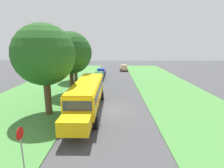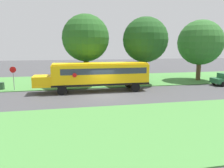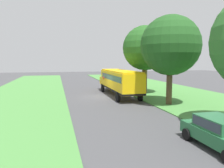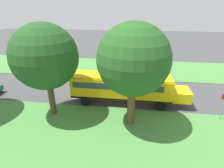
{
  "view_description": "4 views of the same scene",
  "coord_description": "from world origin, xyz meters",
  "px_view_note": "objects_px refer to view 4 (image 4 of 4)",
  "views": [
    {
      "loc": [
        0.29,
        -17.71,
        6.91
      ],
      "look_at": [
        -0.01,
        4.2,
        1.94
      ],
      "focal_mm": 28.0,
      "sensor_mm": 36.0,
      "label": 1
    },
    {
      "loc": [
        21.26,
        -3.71,
        5.0
      ],
      "look_at": [
        0.09,
        0.74,
        1.22
      ],
      "focal_mm": 35.0,
      "sensor_mm": 36.0,
      "label": 2
    },
    {
      "loc": [
        4.93,
        25.49,
        4.34
      ],
      "look_at": [
        -0.44,
        4.31,
        1.99
      ],
      "focal_mm": 35.0,
      "sensor_mm": 36.0,
      "label": 3
    },
    {
      "loc": [
        -19.48,
        -1.32,
        9.78
      ],
      "look_at": [
        -0.81,
        1.17,
        1.34
      ],
      "focal_mm": 28.0,
      "sensor_mm": 36.0,
      "label": 4
    }
  ],
  "objects_px": {
    "school_bus": "(124,86)",
    "oak_tree_roadside_mid": "(45,55)",
    "oak_tree_beside_bus": "(133,59)",
    "stop_sign": "(224,103)"
  },
  "relations": [
    {
      "from": "oak_tree_beside_bus",
      "to": "stop_sign",
      "type": "relative_size",
      "value": 3.24
    },
    {
      "from": "oak_tree_beside_bus",
      "to": "oak_tree_roadside_mid",
      "type": "relative_size",
      "value": 1.02
    },
    {
      "from": "school_bus",
      "to": "oak_tree_roadside_mid",
      "type": "bearing_deg",
      "value": 115.13
    },
    {
      "from": "school_bus",
      "to": "oak_tree_beside_bus",
      "type": "relative_size",
      "value": 1.4
    },
    {
      "from": "oak_tree_beside_bus",
      "to": "stop_sign",
      "type": "xyz_separation_m",
      "value": [
        1.52,
        -8.3,
        -4.25
      ]
    },
    {
      "from": "oak_tree_beside_bus",
      "to": "school_bus",
      "type": "bearing_deg",
      "value": 14.29
    },
    {
      "from": "oak_tree_beside_bus",
      "to": "oak_tree_roadside_mid",
      "type": "xyz_separation_m",
      "value": [
        0.46,
        7.62,
        -0.1
      ]
    },
    {
      "from": "school_bus",
      "to": "oak_tree_beside_bus",
      "type": "distance_m",
      "value": 5.51
    },
    {
      "from": "oak_tree_roadside_mid",
      "to": "stop_sign",
      "type": "relative_size",
      "value": 3.17
    },
    {
      "from": "oak_tree_roadside_mid",
      "to": "stop_sign",
      "type": "bearing_deg",
      "value": -86.22
    }
  ]
}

